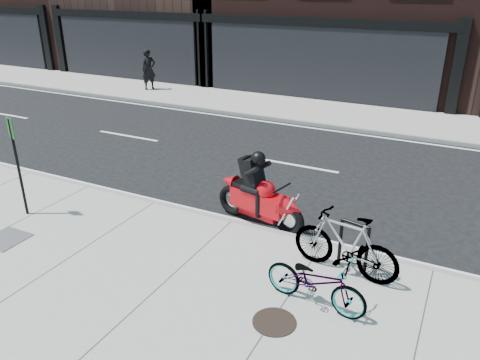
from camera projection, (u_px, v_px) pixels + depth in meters
The scene contains 11 objects.
ground at pixel (269, 192), 11.52m from camera, with size 120.00×120.00×0.00m, color black.
sidewalk_near at pixel (143, 306), 7.39m from camera, with size 60.00×6.00×0.13m, color gray.
sidewalk_far at pixel (350, 115), 17.85m from camera, with size 60.00×3.50×0.13m, color gray.
bike_rack at pixel (354, 242), 8.00m from camera, with size 0.55×0.17×0.93m.
bicycle_front at pixel (316, 281), 7.15m from camera, with size 0.58×1.66×0.87m, color gray.
bicycle_rear at pixel (345, 244), 7.91m from camera, with size 0.54×1.90×1.14m, color gray.
motorcycle at pixel (263, 197), 9.69m from camera, with size 2.18×0.86×1.64m.
pedestrian at pixel (149, 69), 21.41m from camera, with size 0.66×0.43×1.82m, color black.
manhole_cover at pixel (274, 322), 6.93m from camera, with size 0.66×0.66×0.01m, color black.
utility_grate at pixel (6, 239), 9.16m from camera, with size 0.75×0.75×0.01m, color #4B4A4D.
sign_post at pixel (17, 158), 9.67m from camera, with size 0.28×0.11×2.15m.
Camera 1 is at (4.08, -9.67, 4.80)m, focal length 35.00 mm.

